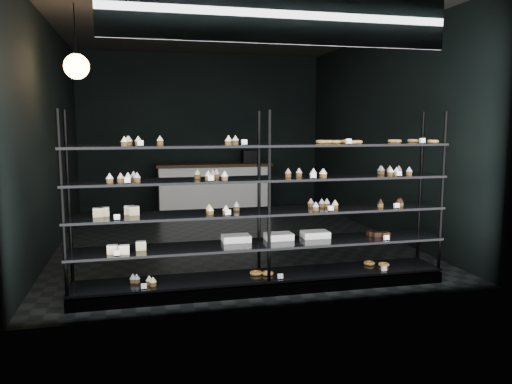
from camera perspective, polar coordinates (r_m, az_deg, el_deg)
room at (r=7.60m, az=-3.31°, el=6.49°), size 5.01×6.01×3.20m
display_shelf at (r=5.31m, az=0.75°, el=-4.62°), size 4.00×0.50×1.91m
signage at (r=4.84m, az=2.97°, el=19.44°), size 3.30×0.05×0.50m
pendant_lamp at (r=6.49m, az=-19.83°, el=13.36°), size 0.30×0.30×0.88m
service_counter at (r=10.17m, az=-4.75°, el=0.62°), size 2.31×0.65×1.23m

